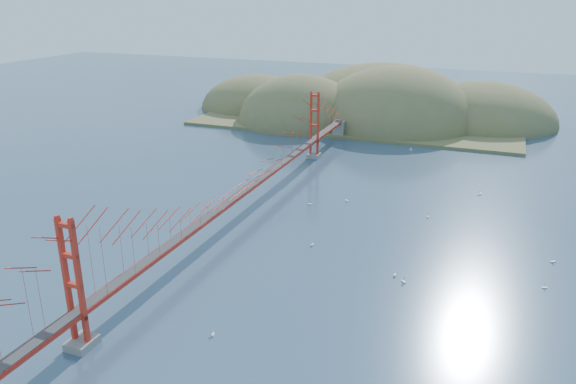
% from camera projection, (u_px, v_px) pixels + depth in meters
% --- Properties ---
extents(ground, '(320.00, 320.00, 0.00)m').
position_uv_depth(ground, '(240.00, 218.00, 73.02)').
color(ground, '#324A65').
rests_on(ground, ground).
extents(bridge, '(2.20, 94.40, 12.00)m').
position_uv_depth(bridge, '(239.00, 166.00, 70.80)').
color(bridge, gray).
rests_on(bridge, ground).
extents(far_headlands, '(84.00, 58.00, 25.00)m').
position_uv_depth(far_headlands, '(375.00, 116.00, 132.33)').
color(far_headlands, '#776445').
rests_on(far_headlands, ground).
extents(sailboat_14, '(0.47, 0.56, 0.65)m').
position_uv_depth(sailboat_14, '(395.00, 274.00, 58.30)').
color(sailboat_14, white).
rests_on(sailboat_14, ground).
extents(sailboat_4, '(0.67, 0.67, 0.70)m').
position_uv_depth(sailboat_4, '(553.00, 261.00, 61.10)').
color(sailboat_4, white).
rests_on(sailboat_4, ground).
extents(sailboat_6, '(0.69, 0.69, 0.72)m').
position_uv_depth(sailboat_6, '(404.00, 281.00, 56.93)').
color(sailboat_6, white).
rests_on(sailboat_6, ground).
extents(sailboat_13, '(0.56, 0.56, 0.62)m').
position_uv_depth(sailboat_13, '(545.00, 287.00, 55.79)').
color(sailboat_13, white).
rests_on(sailboat_13, ground).
extents(sailboat_0, '(0.55, 0.56, 0.63)m').
position_uv_depth(sailboat_0, '(312.00, 244.00, 65.18)').
color(sailboat_0, white).
rests_on(sailboat_0, ground).
extents(sailboat_1, '(0.54, 0.54, 0.56)m').
position_uv_depth(sailboat_1, '(428.00, 216.00, 73.19)').
color(sailboat_1, white).
rests_on(sailboat_1, ground).
extents(sailboat_16, '(0.69, 0.69, 0.73)m').
position_uv_depth(sailboat_16, '(347.00, 200.00, 78.80)').
color(sailboat_16, white).
rests_on(sailboat_16, ground).
extents(sailboat_10, '(0.51, 0.55, 0.62)m').
position_uv_depth(sailboat_10, '(213.00, 333.00, 48.23)').
color(sailboat_10, white).
rests_on(sailboat_10, ground).
extents(sailboat_8, '(0.63, 0.63, 0.67)m').
position_uv_depth(sailboat_8, '(479.00, 194.00, 81.26)').
color(sailboat_8, white).
rests_on(sailboat_8, ground).
extents(sailboat_15, '(0.49, 0.56, 0.64)m').
position_uv_depth(sailboat_15, '(481.00, 193.00, 81.58)').
color(sailboat_15, white).
rests_on(sailboat_15, ground).
extents(sailboat_12, '(0.67, 0.67, 0.74)m').
position_uv_depth(sailboat_12, '(411.00, 149.00, 103.81)').
color(sailboat_12, white).
rests_on(sailboat_12, ground).
extents(sailboat_3, '(0.62, 0.60, 0.69)m').
position_uv_depth(sailboat_3, '(310.00, 203.00, 77.57)').
color(sailboat_3, white).
rests_on(sailboat_3, ground).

